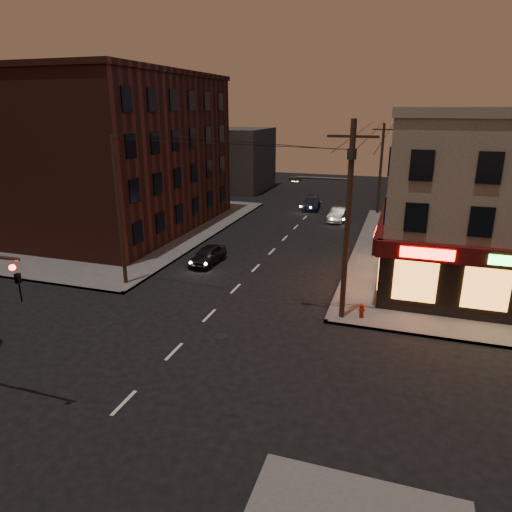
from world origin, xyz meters
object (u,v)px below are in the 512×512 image
at_px(sedan_far, 311,203).
at_px(fire_hydrant, 362,310).
at_px(sedan_near, 208,255).
at_px(sedan_mid, 338,215).

xyz_separation_m(sedan_far, fire_hydrant, (8.03, -26.25, -0.05)).
xyz_separation_m(sedan_near, sedan_mid, (6.93, 15.82, 0.00)).
height_order(sedan_mid, fire_hydrant, sedan_mid).
distance_m(sedan_near, sedan_far, 20.69).
bearing_deg(sedan_mid, fire_hydrant, -72.46).
relative_size(sedan_near, sedan_mid, 0.96).
distance_m(sedan_far, fire_hydrant, 27.45).
bearing_deg(sedan_near, sedan_mid, 69.56).
bearing_deg(fire_hydrant, sedan_near, 152.81).
bearing_deg(sedan_mid, sedan_far, 134.26).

